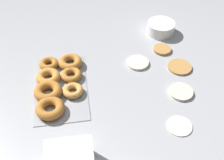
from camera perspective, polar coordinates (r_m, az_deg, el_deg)
The scene contains 8 objects.
ground_plane at distance 1.20m, azimuth 4.54°, elevation -1.83°, with size 3.00×3.00×0.00m, color #9EA0A5.
pancake_0 at distance 1.10m, azimuth 13.56°, elevation -9.00°, with size 0.10×0.10×0.01m, color silver.
pancake_1 at distance 1.33m, azimuth 13.57°, elevation 2.59°, with size 0.11×0.11×0.01m, color #B27F42.
pancake_2 at distance 1.41m, azimuth 10.15°, elevation 6.13°, with size 0.09×0.09×0.01m, color #B27F42.
pancake_3 at distance 1.32m, azimuth 5.24°, elevation 3.52°, with size 0.10×0.10×0.01m, color beige.
pancake_4 at distance 1.21m, azimuth 13.83°, elevation -2.37°, with size 0.10×0.10×0.01m, color beige.
donut_tray at distance 1.22m, azimuth -10.99°, elevation -0.62°, with size 0.39×0.22×0.04m.
batter_bowl at distance 1.52m, azimuth 9.89°, elevation 10.41°, with size 0.14×0.14×0.06m.
Camera 1 is at (0.80, -0.22, 0.87)m, focal length 45.00 mm.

